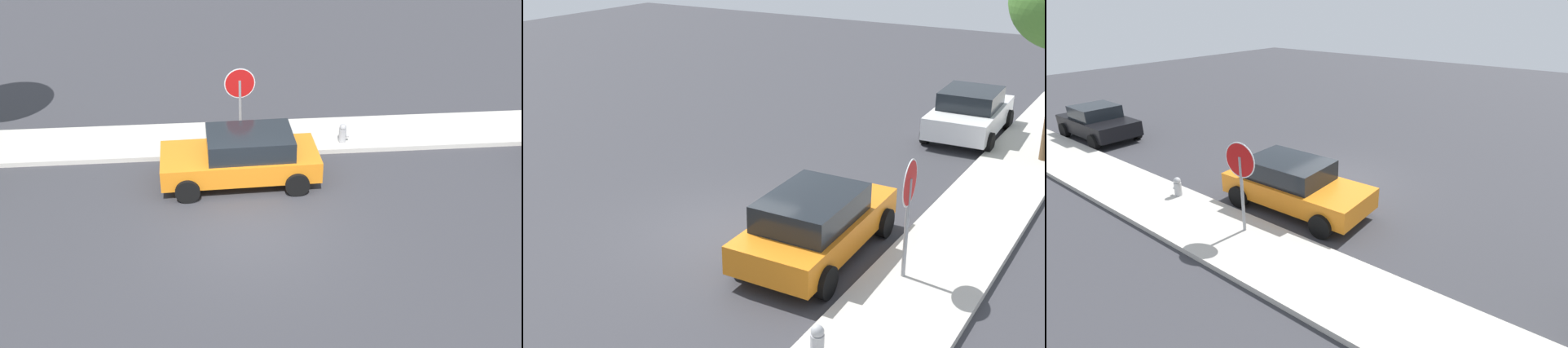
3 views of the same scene
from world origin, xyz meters
TOP-DOWN VIEW (x-y plane):
  - ground_plane at (0.00, 0.00)m, footprint 60.00×60.00m
  - sidewalk_curb at (0.00, 4.58)m, footprint 32.00×2.14m
  - stop_sign at (-0.00, 4.17)m, footprint 0.88×0.11m
  - parked_car_orange at (-0.06, 2.25)m, footprint 4.23×2.11m
  - parked_car_white at (-9.42, 2.53)m, footprint 4.10×2.27m
  - fire_hydrant at (3.01, 3.98)m, footprint 0.30×0.22m

SIDE VIEW (x-z plane):
  - ground_plane at x=0.00m, z-range 0.00..0.00m
  - sidewalk_curb at x=0.00m, z-range 0.00..0.14m
  - fire_hydrant at x=3.01m, z-range 0.00..0.72m
  - parked_car_orange at x=-0.06m, z-range 0.03..1.45m
  - parked_car_white at x=-9.42m, z-range 0.01..1.52m
  - stop_sign at x=0.00m, z-range 0.48..2.96m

